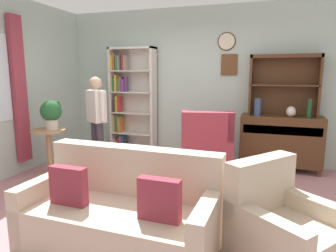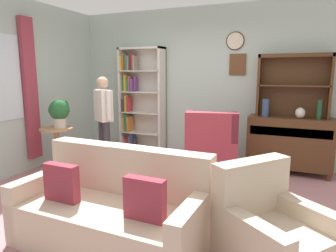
# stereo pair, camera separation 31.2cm
# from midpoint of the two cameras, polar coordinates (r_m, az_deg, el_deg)

# --- Properties ---
(ground_plane) EXTENTS (5.40, 4.60, 0.02)m
(ground_plane) POSITION_cam_midpoint_polar(r_m,az_deg,el_deg) (4.01, -4.63, -14.05)
(ground_plane) COLOR #B27A7F
(wall_back) EXTENTS (5.00, 0.09, 2.80)m
(wall_back) POSITION_cam_midpoint_polar(r_m,az_deg,el_deg) (5.68, 3.70, 7.82)
(wall_back) COLOR #ADC1B7
(wall_back) RESTS_ON ground_plane
(area_rug) EXTENTS (2.47, 1.86, 0.01)m
(area_rug) POSITION_cam_midpoint_polar(r_m,az_deg,el_deg) (3.68, -3.54, -16.09)
(area_rug) COLOR brown
(area_rug) RESTS_ON ground_plane
(bookshelf) EXTENTS (0.90, 0.30, 2.10)m
(bookshelf) POSITION_cam_midpoint_polar(r_m,az_deg,el_deg) (5.99, -8.80, 4.56)
(bookshelf) COLOR silver
(bookshelf) RESTS_ON ground_plane
(sideboard) EXTENTS (1.30, 0.45, 0.92)m
(sideboard) POSITION_cam_midpoint_polar(r_m,az_deg,el_deg) (5.34, 18.93, -2.56)
(sideboard) COLOR #4C2D19
(sideboard) RESTS_ON ground_plane
(sideboard_hutch) EXTENTS (1.10, 0.26, 1.00)m
(sideboard_hutch) POSITION_cam_midpoint_polar(r_m,az_deg,el_deg) (5.33, 19.58, 8.78)
(sideboard_hutch) COLOR #4C2D19
(sideboard_hutch) RESTS_ON sideboard
(vase_tall) EXTENTS (0.11, 0.11, 0.29)m
(vase_tall) POSITION_cam_midpoint_polar(r_m,az_deg,el_deg) (5.18, 14.97, 3.49)
(vase_tall) COLOR #33476B
(vase_tall) RESTS_ON sideboard
(vase_round) EXTENTS (0.15, 0.15, 0.17)m
(vase_round) POSITION_cam_midpoint_polar(r_m,az_deg,el_deg) (5.20, 20.68, 2.55)
(vase_round) COLOR beige
(vase_round) RESTS_ON sideboard
(bottle_wine) EXTENTS (0.07, 0.07, 0.30)m
(bottle_wine) POSITION_cam_midpoint_polar(r_m,az_deg,el_deg) (5.18, 23.60, 3.07)
(bottle_wine) COLOR #194223
(bottle_wine) RESTS_ON sideboard
(couch_floral) EXTENTS (1.82, 0.90, 0.90)m
(couch_floral) POSITION_cam_midpoint_polar(r_m,az_deg,el_deg) (3.01, -11.79, -16.08)
(couch_floral) COLOR beige
(couch_floral) RESTS_ON ground_plane
(armchair_floral) EXTENTS (1.08, 1.07, 0.88)m
(armchair_floral) POSITION_cam_midpoint_polar(r_m,az_deg,el_deg) (2.84, 17.77, -18.53)
(armchair_floral) COLOR beige
(armchair_floral) RESTS_ON ground_plane
(wingback_chair) EXTENTS (0.94, 0.95, 1.05)m
(wingback_chair) POSITION_cam_midpoint_polar(r_m,az_deg,el_deg) (4.84, 5.49, -4.85)
(wingback_chair) COLOR maroon
(wingback_chair) RESTS_ON ground_plane
(plant_stand) EXTENTS (0.52, 0.52, 0.75)m
(plant_stand) POSITION_cam_midpoint_polar(r_m,az_deg,el_deg) (5.18, -23.18, -3.78)
(plant_stand) COLOR #A87F56
(plant_stand) RESTS_ON ground_plane
(potted_plant_large) EXTENTS (0.33, 0.33, 0.45)m
(potted_plant_large) POSITION_cam_midpoint_polar(r_m,az_deg,el_deg) (5.10, -22.86, 2.33)
(potted_plant_large) COLOR beige
(potted_plant_large) RESTS_ON plant_stand
(potted_plant_small) EXTENTS (0.24, 0.24, 0.33)m
(potted_plant_small) POSITION_cam_midpoint_polar(r_m,az_deg,el_deg) (5.16, -17.81, -6.59)
(potted_plant_small) COLOR gray
(potted_plant_small) RESTS_ON ground_plane
(person_reading) EXTENTS (0.49, 0.35, 1.56)m
(person_reading) POSITION_cam_midpoint_polar(r_m,az_deg,el_deg) (5.16, -15.03, 1.72)
(person_reading) COLOR #38333D
(person_reading) RESTS_ON ground_plane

